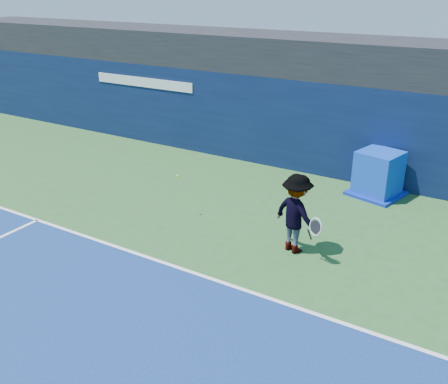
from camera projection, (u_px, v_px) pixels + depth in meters
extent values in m
plane|color=#2B5B28|center=(93.00, 354.00, 8.49)|extent=(80.00, 80.00, 0.00)
cube|color=white|center=(193.00, 272.00, 10.85)|extent=(24.00, 0.10, 0.01)
cube|color=black|center=(339.00, 57.00, 16.15)|extent=(36.00, 3.00, 1.20)
cube|color=#0A1738|center=(323.00, 127.00, 16.18)|extent=(36.00, 1.00, 3.00)
cube|color=white|center=(143.00, 82.00, 18.78)|extent=(4.50, 0.04, 0.35)
cube|color=#0D38BF|center=(378.00, 173.00, 14.59)|extent=(1.35, 1.35, 1.33)
cube|color=#0B209E|center=(376.00, 193.00, 14.83)|extent=(1.69, 1.69, 0.09)
imported|color=white|center=(296.00, 214.00, 11.40)|extent=(1.40, 1.09, 1.90)
cylinder|color=black|center=(310.00, 234.00, 11.11)|extent=(0.09, 0.17, 0.30)
torus|color=white|center=(315.00, 227.00, 10.91)|extent=(0.35, 0.20, 0.34)
cylinder|color=black|center=(315.00, 227.00, 10.91)|extent=(0.29, 0.15, 0.29)
sphere|color=#ADCF17|center=(178.00, 176.00, 13.07)|extent=(0.07, 0.07, 0.07)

